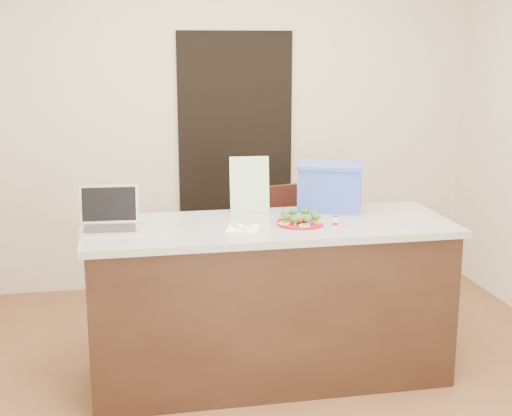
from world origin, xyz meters
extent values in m
plane|color=brown|center=(0.00, 0.00, 0.00)|extent=(4.00, 4.00, 0.00)
plane|color=beige|center=(0.00, 2.00, 1.35)|extent=(4.00, 0.00, 4.00)
plane|color=beige|center=(0.00, -2.00, 1.35)|extent=(4.00, 0.00, 4.00)
cube|color=black|center=(0.10, 1.98, 1.00)|extent=(0.90, 0.02, 2.00)
cube|color=black|center=(0.00, 0.25, 0.44)|extent=(2.00, 0.70, 0.88)
cube|color=beige|center=(0.00, 0.25, 0.90)|extent=(2.06, 0.76, 0.04)
cylinder|color=maroon|center=(0.16, 0.19, 0.93)|extent=(0.26, 0.26, 0.02)
torus|color=maroon|center=(0.16, 0.19, 0.93)|extent=(0.26, 0.26, 0.01)
sphere|color=brown|center=(0.16, 0.19, 0.96)|extent=(0.04, 0.04, 0.04)
sphere|color=brown|center=(0.19, 0.18, 0.96)|extent=(0.04, 0.04, 0.04)
sphere|color=brown|center=(0.20, 0.20, 0.96)|extent=(0.04, 0.04, 0.04)
sphere|color=brown|center=(0.18, 0.22, 0.96)|extent=(0.04, 0.04, 0.04)
sphere|color=brown|center=(0.16, 0.22, 0.96)|extent=(0.04, 0.04, 0.04)
sphere|color=brown|center=(0.14, 0.21, 0.96)|extent=(0.04, 0.04, 0.04)
sphere|color=brown|center=(0.13, 0.19, 0.96)|extent=(0.04, 0.04, 0.04)
sphere|color=brown|center=(0.13, 0.17, 0.96)|extent=(0.04, 0.04, 0.04)
sphere|color=brown|center=(0.15, 0.16, 0.96)|extent=(0.04, 0.04, 0.04)
ellipsoid|color=#184B14|center=(0.09, 0.24, 0.97)|extent=(0.05, 0.05, 0.04)
ellipsoid|color=#184B14|center=(0.08, 0.17, 0.97)|extent=(0.05, 0.05, 0.04)
ellipsoid|color=#184B14|center=(0.11, 0.11, 0.97)|extent=(0.05, 0.05, 0.04)
ellipsoid|color=#184B14|center=(0.18, 0.10, 0.97)|extent=(0.05, 0.05, 0.04)
ellipsoid|color=#184B14|center=(0.24, 0.14, 0.97)|extent=(0.05, 0.05, 0.04)
ellipsoid|color=#184B14|center=(0.25, 0.21, 0.97)|extent=(0.05, 0.05, 0.04)
ellipsoid|color=#184B14|center=(0.21, 0.27, 0.97)|extent=(0.05, 0.05, 0.04)
ellipsoid|color=#184B14|center=(0.14, 0.28, 0.97)|extent=(0.05, 0.05, 0.04)
torus|color=#F3FF1A|center=(0.10, 0.27, 0.94)|extent=(0.06, 0.06, 0.01)
torus|color=#F3FF1A|center=(0.06, 0.16, 0.94)|extent=(0.06, 0.06, 0.01)
torus|color=#F3FF1A|center=(0.16, 0.09, 0.94)|extent=(0.06, 0.06, 0.01)
torus|color=#F3FF1A|center=(0.26, 0.16, 0.94)|extent=(0.06, 0.06, 0.01)
torus|color=#F3FF1A|center=(0.22, 0.27, 0.94)|extent=(0.06, 0.06, 0.01)
cube|color=white|center=(-0.17, 0.15, 0.92)|extent=(0.21, 0.21, 0.01)
cube|color=silver|center=(-0.19, 0.13, 0.93)|extent=(0.05, 0.13, 0.00)
cube|color=silver|center=(-0.19, 0.20, 0.93)|extent=(0.05, 0.06, 0.00)
cube|color=silver|center=(-0.14, 0.11, 0.93)|extent=(0.05, 0.08, 0.01)
cube|color=silver|center=(-0.14, 0.20, 0.93)|extent=(0.06, 0.09, 0.00)
cylinder|color=silver|center=(0.34, 0.09, 0.94)|extent=(0.03, 0.03, 0.05)
cylinder|color=silver|center=(0.34, 0.09, 0.97)|extent=(0.02, 0.02, 0.01)
cylinder|color=#AB1312|center=(0.34, 0.09, 0.98)|extent=(0.02, 0.02, 0.01)
cylinder|color=#AB1312|center=(0.34, 0.09, 0.94)|extent=(0.03, 0.03, 0.02)
cube|color=silver|center=(-0.87, 0.26, 0.93)|extent=(0.33, 0.24, 0.01)
cube|color=silver|center=(-0.87, 0.37, 1.04)|extent=(0.32, 0.08, 0.21)
cube|color=black|center=(-0.87, 0.37, 1.04)|extent=(0.29, 0.06, 0.18)
cube|color=#28292B|center=(-0.87, 0.25, 0.94)|extent=(0.28, 0.17, 0.00)
cube|color=white|center=(-0.06, 0.54, 1.09)|extent=(0.24, 0.06, 0.33)
cube|color=#304BB0|center=(0.43, 0.52, 1.05)|extent=(0.44, 0.37, 0.26)
cube|color=#304BB0|center=(0.43, 0.52, 1.19)|extent=(0.46, 0.40, 0.02)
cube|color=#351510|center=(0.29, 0.92, 0.46)|extent=(0.52, 0.52, 0.04)
cube|color=#351510|center=(0.29, 1.11, 0.72)|extent=(0.42, 0.15, 0.49)
cylinder|color=#351510|center=(0.11, 0.74, 0.23)|extent=(0.04, 0.04, 0.46)
cylinder|color=#351510|center=(0.47, 0.74, 0.23)|extent=(0.04, 0.04, 0.46)
cylinder|color=#351510|center=(0.11, 1.10, 0.23)|extent=(0.04, 0.04, 0.46)
cylinder|color=#351510|center=(0.47, 1.10, 0.23)|extent=(0.04, 0.04, 0.46)
camera|label=1|loc=(-0.82, -3.52, 1.90)|focal=50.00mm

